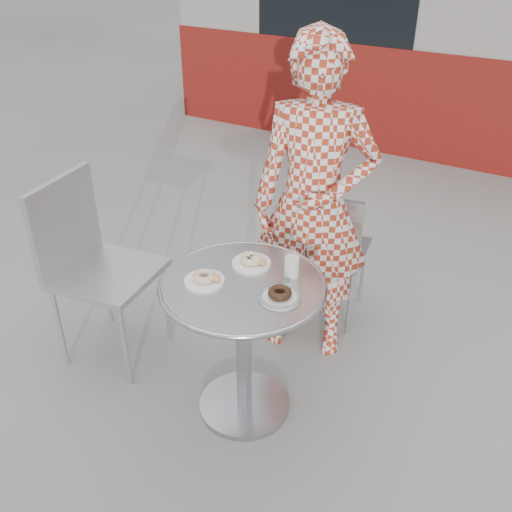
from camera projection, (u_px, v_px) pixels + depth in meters
The scene contains 9 objects.
ground at pixel (241, 401), 2.81m from camera, with size 60.00×60.00×0.00m, color #9B9993.
bistro_table at pixel (243, 317), 2.49m from camera, with size 0.72×0.72×0.73m.
chair_far at pixel (328, 276), 3.30m from camera, with size 0.46×0.46×0.84m.
chair_left at pixel (111, 305), 2.99m from camera, with size 0.53×0.52×0.98m.
seated_person at pixel (314, 206), 2.79m from camera, with size 0.61×0.40×1.66m, color #9E2E18.
plate_far at pixel (252, 261), 2.52m from camera, with size 0.17×0.17×0.05m.
plate_near at pixel (205, 279), 2.40m from camera, with size 0.17×0.17×0.05m.
plate_checker at pixel (280, 296), 2.30m from camera, with size 0.17×0.17×0.04m.
milk_cup at pixel (292, 266), 2.42m from camera, with size 0.07×0.07×0.11m.
Camera 1 is at (1.10, -1.71, 2.07)m, focal length 40.00 mm.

